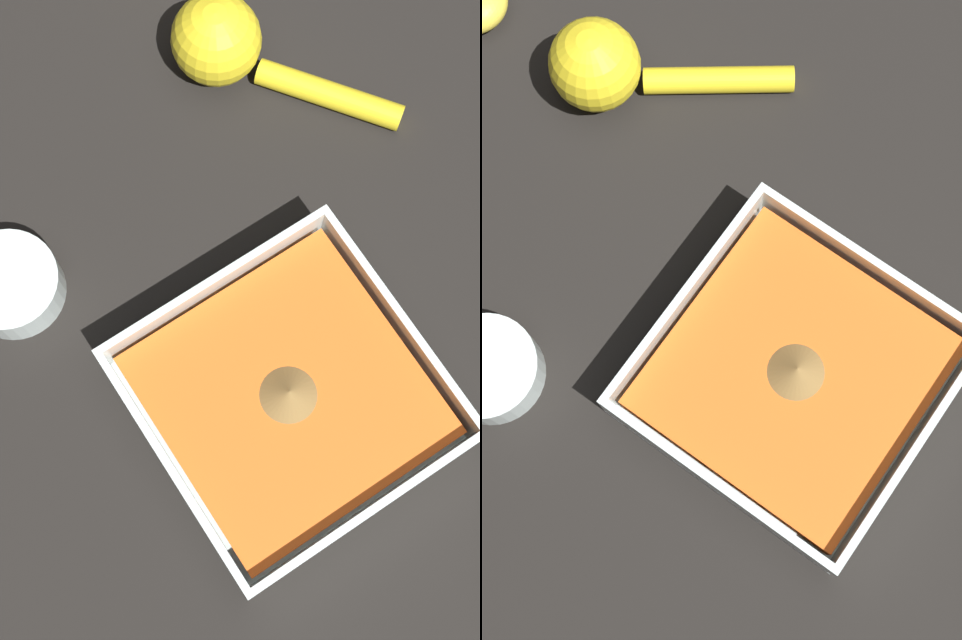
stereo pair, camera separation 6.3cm
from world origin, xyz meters
The scene contains 4 objects.
ground_plane centered at (0.00, 0.00, 0.00)m, with size 4.00×4.00×0.00m, color black.
square_dish centered at (0.01, 0.02, 0.02)m, with size 0.21×0.21×0.05m.
spice_bowl centered at (0.14, -0.17, 0.02)m, with size 0.08×0.08×0.03m.
lemon_squeezer centered at (-0.11, -0.24, 0.03)m, with size 0.14×0.18×0.08m.
Camera 1 is at (0.10, 0.09, 0.69)m, focal length 50.00 mm.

